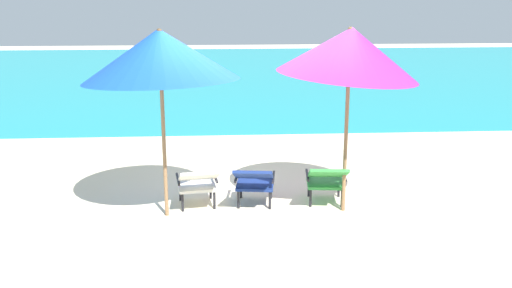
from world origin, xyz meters
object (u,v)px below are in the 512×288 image
at_px(beach_umbrella_right, 350,52).
at_px(lounge_chair_left, 198,182).
at_px(beach_umbrella_left, 160,55).
at_px(lounge_chair_center, 254,180).
at_px(lounge_chair_right, 327,179).

bearing_deg(beach_umbrella_right, lounge_chair_left, 175.08).
bearing_deg(beach_umbrella_left, lounge_chair_center, 9.45).
height_order(beach_umbrella_left, beach_umbrella_right, beach_umbrella_right).
xyz_separation_m(lounge_chair_center, beach_umbrella_right, (1.22, -0.18, 1.78)).
bearing_deg(lounge_chair_center, lounge_chair_right, 0.04).
relative_size(lounge_chair_center, beach_umbrella_right, 0.36).
bearing_deg(beach_umbrella_left, lounge_chair_left, 25.00).
relative_size(lounge_chair_right, beach_umbrella_right, 0.36).
height_order(lounge_chair_left, lounge_chair_center, same).
relative_size(lounge_chair_center, lounge_chair_right, 1.01).
distance_m(lounge_chair_right, beach_umbrella_left, 2.83).
xyz_separation_m(lounge_chair_left, beach_umbrella_right, (2.00, -0.17, 1.78)).
distance_m(lounge_chair_left, beach_umbrella_left, 1.82).
relative_size(beach_umbrella_left, beach_umbrella_right, 1.08).
distance_m(lounge_chair_right, beach_umbrella_right, 1.80).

